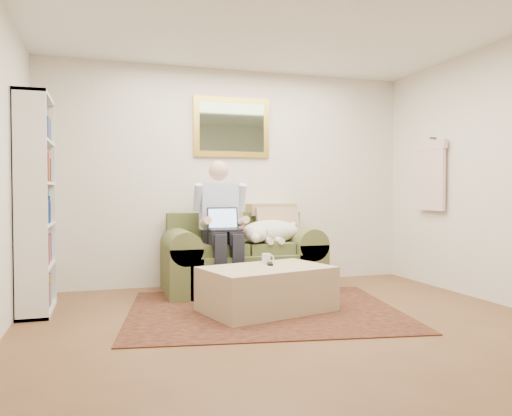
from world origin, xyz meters
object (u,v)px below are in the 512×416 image
bookshelf (36,204)px  coffee_mug (266,259)px  laptop (224,224)px  seated_man (223,227)px  ottoman (267,289)px  sofa (242,264)px  sleeping_dog (271,231)px

bookshelf → coffee_mug: bearing=-11.6°
laptop → seated_man: bearing=90.0°
seated_man → ottoman: seated_man is taller
ottoman → coffee_mug: 0.33m
seated_man → coffee_mug: 0.79m
seated_man → sofa: bearing=31.5°
laptop → bookshelf: size_ratio=0.17×
seated_man → coffee_mug: seated_man is taller
sleeping_dog → bookshelf: size_ratio=0.36×
seated_man → ottoman: 1.06m
sofa → sleeping_dog: (0.31, -0.09, 0.37)m
ottoman → coffee_mug: (0.06, 0.19, 0.26)m
sleeping_dog → coffee_mug: (-0.30, -0.77, -0.20)m
ottoman → coffee_mug: size_ratio=11.47×
seated_man → laptop: size_ratio=4.33×
coffee_mug → sleeping_dog: bearing=68.4°
ottoman → sofa: bearing=87.3°
coffee_mug → laptop: bearing=113.3°
seated_man → ottoman: (0.21, -0.89, -0.53)m
sofa → bookshelf: size_ratio=0.87×
coffee_mug → bookshelf: (-2.11, 0.43, 0.53)m
seated_man → ottoman: bearing=-76.6°
sofa → bookshelf: 2.25m
seated_man → bookshelf: 1.87m
sleeping_dog → coffee_mug: 0.85m
bookshelf → sofa: bearing=11.4°
ottoman → seated_man: bearing=103.4°
laptop → sleeping_dog: 0.60m
seated_man → coffee_mug: bearing=-68.8°
sleeping_dog → coffee_mug: sleeping_dog is taller
coffee_mug → bookshelf: 2.21m
laptop → coffee_mug: bearing=-66.7°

